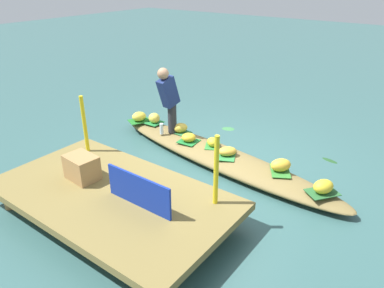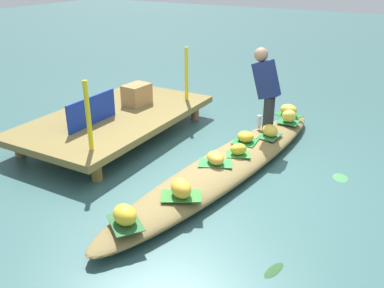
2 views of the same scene
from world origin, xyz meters
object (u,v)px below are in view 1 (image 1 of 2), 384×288
object	(u,v)px
banana_bunch_4	(213,142)
market_banner	(139,191)
banana_bunch_2	(154,118)
banana_bunch_0	(180,128)
banana_bunch_3	(323,186)
vendor_boat	(217,156)
produce_crate	(82,167)
water_bottle	(162,129)
vendor_person	(169,97)
banana_bunch_7	(227,151)
banana_bunch_1	(139,116)
banana_bunch_6	(189,137)
banana_bunch_5	(281,165)

from	to	relation	value
banana_bunch_4	market_banner	distance (m)	2.21
banana_bunch_2	market_banner	distance (m)	3.04
banana_bunch_0	banana_bunch_3	world-z (taller)	banana_bunch_3
vendor_boat	produce_crate	xyz separation A→B (m)	(0.86, 2.07, 0.43)
market_banner	water_bottle	bearing A→B (deg)	-55.43
banana_bunch_0	banana_bunch_2	bearing A→B (deg)	-4.75
banana_bunch_3	vendor_person	bearing A→B (deg)	-5.92
banana_bunch_0	water_bottle	size ratio (longest dim) A/B	1.30
vendor_boat	banana_bunch_4	bearing A→B (deg)	-19.92
banana_bunch_7	produce_crate	bearing A→B (deg)	61.71
produce_crate	banana_bunch_0	bearing A→B (deg)	-87.17
banana_bunch_1	banana_bunch_6	world-z (taller)	banana_bunch_1
banana_bunch_2	vendor_person	world-z (taller)	vendor_person
vendor_person	market_banner	bearing A→B (deg)	121.51
banana_bunch_0	banana_bunch_2	xyz separation A→B (m)	(0.70, -0.06, 0.01)
vendor_person	banana_bunch_0	bearing A→B (deg)	-130.54
banana_bunch_5	water_bottle	size ratio (longest dim) A/B	1.54
produce_crate	banana_bunch_1	bearing A→B (deg)	-63.45
vendor_boat	banana_bunch_0	bearing A→B (deg)	-5.70
banana_bunch_6	produce_crate	bearing A→B (deg)	83.08
banana_bunch_0	banana_bunch_5	xyz separation A→B (m)	(-2.10, 0.25, 0.01)
banana_bunch_6	vendor_person	bearing A→B (deg)	-8.75
banana_bunch_4	banana_bunch_7	bearing A→B (deg)	159.32
vendor_boat	banana_bunch_7	distance (m)	0.30
banana_bunch_0	market_banner	size ratio (longest dim) A/B	0.27
water_bottle	banana_bunch_3	bearing A→B (deg)	176.28
banana_bunch_4	banana_bunch_6	world-z (taller)	banana_bunch_4
banana_bunch_2	water_bottle	xyz separation A→B (m)	(-0.47, 0.32, -0.00)
banana_bunch_5	water_bottle	world-z (taller)	water_bottle
banana_bunch_3	banana_bunch_5	bearing A→B (deg)	-16.63
banana_bunch_0	water_bottle	distance (m)	0.35
vendor_person	produce_crate	xyz separation A→B (m)	(-0.25, 2.14, -0.38)
banana_bunch_4	water_bottle	world-z (taller)	water_bottle
market_banner	produce_crate	size ratio (longest dim) A/B	2.24
banana_bunch_6	banana_bunch_0	bearing A→B (deg)	-32.56
banana_bunch_0	banana_bunch_4	xyz separation A→B (m)	(-0.81, 0.14, -0.01)
vendor_boat	banana_bunch_2	xyz separation A→B (m)	(1.67, -0.28, 0.21)
banana_bunch_3	banana_bunch_4	xyz separation A→B (m)	(2.00, -0.32, -0.02)
banana_bunch_2	banana_bunch_3	xyz separation A→B (m)	(-3.51, 0.52, -0.00)
banana_bunch_0	market_banner	distance (m)	2.61
banana_bunch_3	banana_bunch_4	distance (m)	2.03
vendor_boat	banana_bunch_1	xyz separation A→B (m)	(1.98, -0.18, 0.21)
banana_bunch_2	banana_bunch_4	world-z (taller)	banana_bunch_2
water_bottle	banana_bunch_4	bearing A→B (deg)	-173.43
banana_bunch_2	banana_bunch_5	world-z (taller)	banana_bunch_2
produce_crate	vendor_boat	bearing A→B (deg)	-112.43
banana_bunch_6	water_bottle	world-z (taller)	water_bottle
vendor_person	banana_bunch_1	bearing A→B (deg)	-7.03
banana_bunch_6	banana_bunch_7	xyz separation A→B (m)	(-0.83, 0.06, -0.00)
banana_bunch_4	banana_bunch_6	xyz separation A→B (m)	(0.44, 0.09, -0.00)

